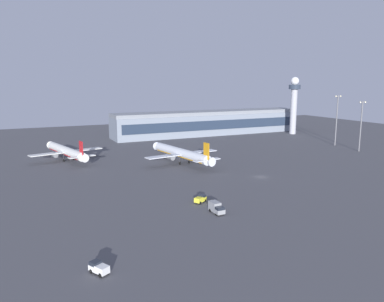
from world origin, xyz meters
The scene contains 10 objects.
ground_plane centered at (0.00, 0.00, 0.00)m, with size 416.00×416.00×0.00m, color #4C4C51.
terminal_building centered at (38.15, 115.62, 8.09)m, with size 136.46×22.40×16.40m.
control_tower centered at (92.57, 92.03, 22.89)m, with size 8.00×8.00×39.70m.
airplane_terminal_side centered at (-17.74, 36.26, 4.48)m, with size 36.05×46.12×11.86m.
airplane_taxiway_distant centered at (-64.12, 65.39, 4.24)m, with size 33.94×43.29×11.23m.
baggage_tractor centered at (-72.12, -47.91, 1.18)m, with size 3.68×4.58×2.25m.
maintenance_van centered at (-35.21, -17.76, 1.18)m, with size 4.57×3.76×2.25m.
catering_truck centered at (-35.34, -27.95, 1.58)m, with size 2.56×5.72×3.05m.
apron_light_central centered at (82.22, 42.62, 16.33)m, with size 4.80×0.90×28.90m.
apron_light_west centered at (79.23, 23.07, 15.12)m, with size 4.80×0.90×26.53m.
Camera 1 is at (-84.24, -115.76, 36.36)m, focal length 34.99 mm.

